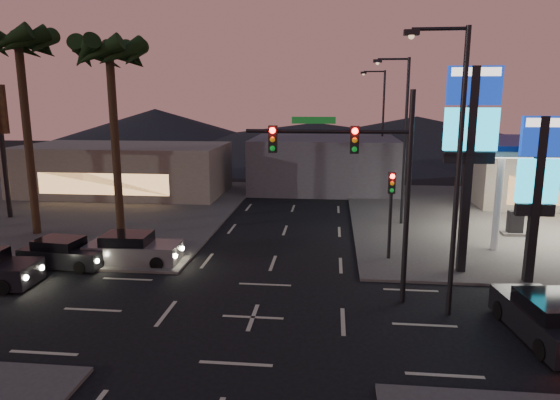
# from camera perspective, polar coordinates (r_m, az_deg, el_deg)

# --- Properties ---
(ground) EXTENTS (140.00, 140.00, 0.00)m
(ground) POSITION_cam_1_polar(r_m,az_deg,el_deg) (18.34, -3.11, -13.25)
(ground) COLOR black
(ground) RESTS_ON ground
(corner_lot_ne) EXTENTS (24.00, 24.00, 0.12)m
(corner_lot_ne) POSITION_cam_1_polar(r_m,az_deg,el_deg) (35.86, 27.64, -2.05)
(corner_lot_ne) COLOR #47443F
(corner_lot_ne) RESTS_ON ground
(corner_lot_nw) EXTENTS (24.00, 24.00, 0.12)m
(corner_lot_nw) POSITION_cam_1_polar(r_m,az_deg,el_deg) (38.21, -23.44, -0.90)
(corner_lot_nw) COLOR #47443F
(corner_lot_nw) RESTS_ON ground
(convenience_store) EXTENTS (10.00, 6.00, 4.00)m
(convenience_store) POSITION_cam_1_polar(r_m,az_deg,el_deg) (40.82, 27.99, 2.21)
(convenience_store) COLOR #726B5B
(convenience_store) RESTS_ON ground
(pylon_sign_tall) EXTENTS (2.20, 0.35, 9.00)m
(pylon_sign_tall) POSITION_cam_1_polar(r_m,az_deg,el_deg) (22.71, 20.99, 7.54)
(pylon_sign_tall) COLOR black
(pylon_sign_tall) RESTS_ON ground
(pylon_sign_short) EXTENTS (1.60, 0.35, 7.00)m
(pylon_sign_short) POSITION_cam_1_polar(r_m,az_deg,el_deg) (22.71, 27.41, 2.59)
(pylon_sign_short) COLOR black
(pylon_sign_short) RESTS_ON ground
(traffic_signal_mast) EXTENTS (6.10, 0.39, 8.00)m
(traffic_signal_mast) POSITION_cam_1_polar(r_m,az_deg,el_deg) (18.60, 9.22, 3.81)
(traffic_signal_mast) COLOR black
(traffic_signal_mast) RESTS_ON ground
(pedestal_signal) EXTENTS (0.32, 0.39, 4.30)m
(pedestal_signal) POSITION_cam_1_polar(r_m,az_deg,el_deg) (24.05, 12.57, -0.14)
(pedestal_signal) COLOR black
(pedestal_signal) RESTS_ON ground
(streetlight_near) EXTENTS (2.14, 0.25, 10.00)m
(streetlight_near) POSITION_cam_1_polar(r_m,az_deg,el_deg) (18.00, 19.17, 4.63)
(streetlight_near) COLOR black
(streetlight_near) RESTS_ON ground
(streetlight_mid) EXTENTS (2.14, 0.25, 10.00)m
(streetlight_mid) POSITION_cam_1_polar(r_m,az_deg,el_deg) (30.76, 13.78, 7.57)
(streetlight_mid) COLOR black
(streetlight_mid) RESTS_ON ground
(streetlight_far) EXTENTS (2.14, 0.25, 10.00)m
(streetlight_far) POSITION_cam_1_polar(r_m,az_deg,el_deg) (44.65, 11.42, 8.83)
(streetlight_far) COLOR black
(streetlight_far) RESTS_ON ground
(palm_a) EXTENTS (4.41, 4.41, 10.86)m
(palm_a) POSITION_cam_1_polar(r_m,az_deg,el_deg) (28.50, -18.86, 14.47)
(palm_a) COLOR black
(palm_a) RESTS_ON ground
(palm_b) EXTENTS (4.41, 4.41, 11.46)m
(palm_b) POSITION_cam_1_polar(r_m,az_deg,el_deg) (30.93, -27.65, 14.53)
(palm_b) COLOR black
(palm_b) RESTS_ON ground
(building_far_west) EXTENTS (16.00, 8.00, 4.00)m
(building_far_west) POSITION_cam_1_polar(r_m,az_deg,el_deg) (42.29, -17.33, 3.33)
(building_far_west) COLOR #726B5B
(building_far_west) RESTS_ON ground
(building_far_mid) EXTENTS (12.00, 9.00, 4.40)m
(building_far_mid) POSITION_cam_1_polar(r_m,az_deg,el_deg) (42.78, 5.05, 4.17)
(building_far_mid) COLOR #4C4C51
(building_far_mid) RESTS_ON ground
(hill_left) EXTENTS (40.00, 40.00, 6.00)m
(hill_left) POSITION_cam_1_polar(r_m,az_deg,el_deg) (81.43, -14.00, 7.96)
(hill_left) COLOR black
(hill_left) RESTS_ON ground
(hill_right) EXTENTS (50.00, 50.00, 5.00)m
(hill_right) POSITION_cam_1_polar(r_m,az_deg,el_deg) (77.58, 15.28, 7.36)
(hill_right) COLOR black
(hill_right) RESTS_ON ground
(hill_center) EXTENTS (60.00, 60.00, 4.00)m
(hill_center) POSITION_cam_1_polar(r_m,az_deg,el_deg) (76.68, 4.04, 7.32)
(hill_center) COLOR black
(hill_center) RESTS_ON ground
(car_lane_b_front) EXTENTS (4.50, 1.99, 1.45)m
(car_lane_b_front) POSITION_cam_1_polar(r_m,az_deg,el_deg) (24.66, -16.51, -5.46)
(car_lane_b_front) COLOR slate
(car_lane_b_front) RESTS_ON ground
(car_lane_b_mid) EXTENTS (4.15, 2.03, 1.31)m
(car_lane_b_mid) POSITION_cam_1_polar(r_m,az_deg,el_deg) (25.39, -23.46, -5.61)
(car_lane_b_mid) COLOR black
(car_lane_b_mid) RESTS_ON ground
(suv_station) EXTENTS (2.38, 4.64, 1.49)m
(suv_station) POSITION_cam_1_polar(r_m,az_deg,el_deg) (18.71, 28.30, -11.87)
(suv_station) COLOR black
(suv_station) RESTS_ON ground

